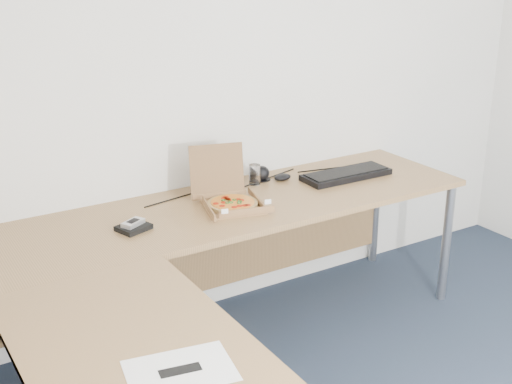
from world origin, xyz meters
TOP-DOWN VIEW (x-y plane):
  - desk at (-0.82, 0.97)m, footprint 2.50×2.20m
  - pizza_box at (-0.53, 1.38)m, footprint 0.27×0.32m
  - drinking_glass at (-0.26, 1.60)m, footprint 0.06×0.06m
  - keyboard at (0.22, 1.43)m, footprint 0.51×0.19m
  - mouse at (-0.10, 1.57)m, footprint 0.11×0.08m
  - wallet at (-1.05, 1.36)m, footprint 0.16×0.15m
  - phone at (-1.05, 1.36)m, footprint 0.12×0.10m
  - paper_sheet at (-1.34, 0.28)m, footprint 0.36×0.28m
  - dome_speaker at (-0.19, 1.64)m, footprint 0.10×0.10m
  - cable_bundle at (-0.24, 1.61)m, footprint 0.67×0.14m

SIDE VIEW (x-z plane):
  - desk at x=-0.82m, z-range 0.34..1.07m
  - paper_sheet at x=-1.34m, z-range 0.73..0.73m
  - cable_bundle at x=-0.24m, z-range 0.73..0.74m
  - wallet at x=-1.05m, z-range 0.73..0.75m
  - keyboard at x=0.22m, z-range 0.73..0.76m
  - mouse at x=-0.10m, z-range 0.73..0.77m
  - phone at x=-1.05m, z-range 0.75..0.77m
  - pizza_box at x=-0.53m, z-range 0.62..0.90m
  - dome_speaker at x=-0.19m, z-range 0.73..0.82m
  - drinking_glass at x=-0.26m, z-range 0.73..0.84m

